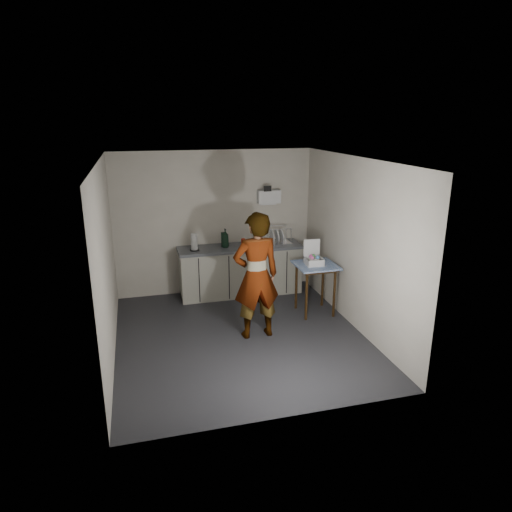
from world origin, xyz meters
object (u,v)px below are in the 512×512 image
object	(u,v)px
paper_towel	(194,243)
kitchen_counter	(240,271)
standing_man	(256,276)
dark_bottle	(223,240)
dish_rack	(278,240)
soap_bottle	(225,238)
side_table	(316,271)
soda_can	(243,242)
bakery_box	(314,259)

from	to	relation	value
paper_towel	kitchen_counter	bearing A→B (deg)	4.03
standing_man	dark_bottle	xyz separation A→B (m)	(-0.14, 1.77, 0.10)
dish_rack	soap_bottle	bearing A→B (deg)	-179.66
side_table	dark_bottle	bearing A→B (deg)	136.91
soda_can	paper_towel	xyz separation A→B (m)	(-0.89, -0.06, 0.07)
soda_can	dark_bottle	distance (m)	0.36
paper_towel	soap_bottle	bearing A→B (deg)	6.13
kitchen_counter	standing_man	distance (m)	1.81
kitchen_counter	soda_can	xyz separation A→B (m)	(0.06, 0.00, 0.55)
dark_bottle	paper_towel	world-z (taller)	paper_towel
soda_can	bakery_box	world-z (taller)	bakery_box
side_table	paper_towel	distance (m)	2.16
soap_bottle	bakery_box	world-z (taller)	soap_bottle
soda_can	dish_rack	world-z (taller)	dish_rack
soap_bottle	kitchen_counter	bearing A→B (deg)	-0.42
side_table	bakery_box	distance (m)	0.20
paper_towel	dark_bottle	bearing A→B (deg)	11.67
side_table	soap_bottle	world-z (taller)	soap_bottle
dish_rack	paper_towel	bearing A→B (deg)	-177.54
soap_bottle	dish_rack	world-z (taller)	soap_bottle
kitchen_counter	bakery_box	size ratio (longest dim) A/B	5.77
dark_bottle	dish_rack	bearing A→B (deg)	-2.50
standing_man	dish_rack	distance (m)	1.94
soap_bottle	paper_towel	bearing A→B (deg)	-173.87
soda_can	dark_bottle	bearing A→B (deg)	172.45
standing_man	dark_bottle	bearing A→B (deg)	-88.80
kitchen_counter	paper_towel	size ratio (longest dim) A/B	7.50
dish_rack	dark_bottle	bearing A→B (deg)	177.50
side_table	soda_can	world-z (taller)	soda_can
standing_man	soda_can	bearing A→B (deg)	-100.42
paper_towel	dish_rack	bearing A→B (deg)	2.46
soap_bottle	dark_bottle	world-z (taller)	soap_bottle
kitchen_counter	paper_towel	world-z (taller)	paper_towel
kitchen_counter	bakery_box	distance (m)	1.58
paper_towel	dish_rack	world-z (taller)	dish_rack
soap_bottle	dark_bottle	bearing A→B (deg)	119.93
kitchen_counter	standing_man	bearing A→B (deg)	-95.25
paper_towel	bakery_box	bearing A→B (deg)	-31.27
soap_bottle	dish_rack	size ratio (longest dim) A/B	0.75
kitchen_counter	side_table	xyz separation A→B (m)	(1.00, -1.16, 0.31)
side_table	bakery_box	bearing A→B (deg)	159.17
side_table	dish_rack	distance (m)	1.23
soda_can	dark_bottle	size ratio (longest dim) A/B	0.52
side_table	paper_towel	xyz separation A→B (m)	(-1.83, 1.10, 0.31)
soap_bottle	dark_bottle	size ratio (longest dim) A/B	1.28
paper_towel	dish_rack	xyz separation A→B (m)	(1.54, 0.07, -0.07)
soap_bottle	soda_can	size ratio (longest dim) A/B	2.47
dark_bottle	dish_rack	size ratio (longest dim) A/B	0.58
side_table	paper_towel	size ratio (longest dim) A/B	2.84
kitchen_counter	standing_man	xyz separation A→B (m)	(-0.16, -1.72, 0.52)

